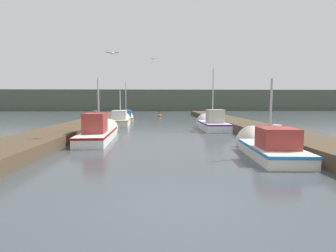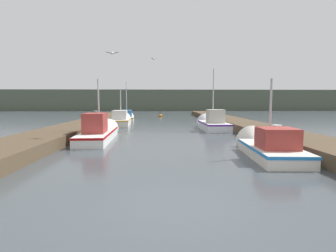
{
  "view_description": "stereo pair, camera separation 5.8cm",
  "coord_description": "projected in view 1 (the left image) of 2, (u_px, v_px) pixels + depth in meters",
  "views": [
    {
      "loc": [
        -0.44,
        -4.9,
        2.1
      ],
      "look_at": [
        0.07,
        8.83,
        0.78
      ],
      "focal_mm": 28.0,
      "sensor_mm": 36.0,
      "label": 1
    },
    {
      "loc": [
        -0.39,
        -4.9,
        2.1
      ],
      "look_at": [
        0.07,
        8.83,
        0.78
      ],
      "focal_mm": 28.0,
      "sensor_mm": 36.0,
      "label": 2
    }
  ],
  "objects": [
    {
      "name": "dock_right",
      "position": [
        238.0,
        124.0,
        21.21
      ],
      "size": [
        2.58,
        40.0,
        0.52
      ],
      "color": "#4C3D2B",
      "rests_on": "ground_plane"
    },
    {
      "name": "distant_shore_ridge",
      "position": [
        160.0,
        100.0,
        62.95
      ],
      "size": [
        120.0,
        16.0,
        4.46
      ],
      "color": "#4C5647",
      "rests_on": "ground_plane"
    },
    {
      "name": "mooring_piling_1",
      "position": [
        213.0,
        117.0,
        24.22
      ],
      "size": [
        0.25,
        0.25,
        1.12
      ],
      "color": "#473523",
      "rests_on": "ground_plane"
    },
    {
      "name": "channel_buoy",
      "position": [
        160.0,
        116.0,
        34.63
      ],
      "size": [
        0.47,
        0.47,
        0.97
      ],
      "color": "#BF6513",
      "rests_on": "ground_plane"
    },
    {
      "name": "fishing_boat_2",
      "position": [
        211.0,
        123.0,
        19.48
      ],
      "size": [
        1.68,
        5.18,
        4.88
      ],
      "rotation": [
        0.0,
        0.0,
        0.01
      ],
      "color": "silver",
      "rests_on": "ground_plane"
    },
    {
      "name": "mooring_piling_2",
      "position": [
        96.0,
        121.0,
        18.41
      ],
      "size": [
        0.25,
        0.25,
        1.4
      ],
      "color": "#473523",
      "rests_on": "ground_plane"
    },
    {
      "name": "seagull_lead",
      "position": [
        112.0,
        53.0,
        11.71
      ],
      "size": [
        0.56,
        0.3,
        0.12
      ],
      "rotation": [
        0.0,
        0.0,
        0.13
      ],
      "color": "white"
    },
    {
      "name": "fishing_boat_1",
      "position": [
        100.0,
        132.0,
        14.43
      ],
      "size": [
        1.66,
        6.31,
        3.68
      ],
      "rotation": [
        0.0,
        0.0,
        0.04
      ],
      "color": "silver",
      "rests_on": "ground_plane"
    },
    {
      "name": "mooring_piling_0",
      "position": [
        277.0,
        137.0,
        11.21
      ],
      "size": [
        0.36,
        0.36,
        1.08
      ],
      "color": "#473523",
      "rests_on": "ground_plane"
    },
    {
      "name": "fishing_boat_4",
      "position": [
        126.0,
        117.0,
        27.96
      ],
      "size": [
        1.85,
        5.12,
        4.55
      ],
      "rotation": [
        0.0,
        0.0,
        0.08
      ],
      "color": "silver",
      "rests_on": "ground_plane"
    },
    {
      "name": "fishing_boat_3",
      "position": [
        121.0,
        120.0,
        23.04
      ],
      "size": [
        1.79,
        5.29,
        3.47
      ],
      "rotation": [
        0.0,
        0.0,
        0.05
      ],
      "color": "silver",
      "rests_on": "ground_plane"
    },
    {
      "name": "seagull_1",
      "position": [
        153.0,
        59.0,
        22.32
      ],
      "size": [
        0.54,
        0.35,
        0.12
      ],
      "rotation": [
        0.0,
        0.0,
        3.6
      ],
      "color": "white"
    },
    {
      "name": "fishing_boat_0",
      "position": [
        267.0,
        146.0,
        10.12
      ],
      "size": [
        1.81,
        4.5,
        3.44
      ],
      "rotation": [
        0.0,
        0.0,
        -0.06
      ],
      "color": "silver",
      "rests_on": "ground_plane"
    },
    {
      "name": "ground_plane",
      "position": [
        181.0,
        209.0,
        5.09
      ],
      "size": [
        200.0,
        200.0,
        0.0
      ],
      "color": "#3D4449"
    },
    {
      "name": "dock_left",
      "position": [
        88.0,
        124.0,
        20.76
      ],
      "size": [
        2.58,
        40.0,
        0.52
      ],
      "color": "#4C3D2B",
      "rests_on": "ground_plane"
    }
  ]
}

